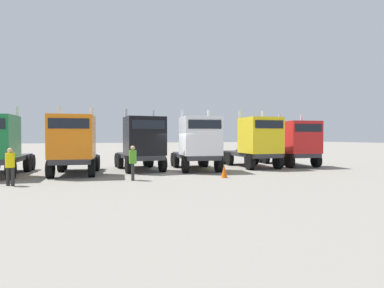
{
  "coord_description": "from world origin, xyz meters",
  "views": [
    {
      "loc": [
        -6.39,
        -19.64,
        2.31
      ],
      "look_at": [
        1.83,
        2.15,
        1.77
      ],
      "focal_mm": 30.12,
      "sensor_mm": 36.0,
      "label": 1
    }
  ],
  "objects_px": {
    "visitor_in_hivis": "(10,164)",
    "semi_truck_black": "(142,143)",
    "semi_truck_orange": "(74,144)",
    "traffic_cone_far": "(224,171)",
    "visitor_with_camera": "(133,160)",
    "semi_truck_yellow": "(257,142)",
    "semi_truck_white": "(198,143)",
    "semi_truck_red": "(295,143)"
  },
  "relations": [
    {
      "from": "semi_truck_orange",
      "to": "visitor_in_hivis",
      "type": "distance_m",
      "value": 4.39
    },
    {
      "from": "semi_truck_black",
      "to": "visitor_with_camera",
      "type": "relative_size",
      "value": 3.16
    },
    {
      "from": "semi_truck_red",
      "to": "traffic_cone_far",
      "type": "bearing_deg",
      "value": -54.21
    },
    {
      "from": "semi_truck_yellow",
      "to": "visitor_in_hivis",
      "type": "xyz_separation_m",
      "value": [
        -15.42,
        -3.37,
        -0.91
      ]
    },
    {
      "from": "semi_truck_black",
      "to": "semi_truck_yellow",
      "type": "bearing_deg",
      "value": 83.09
    },
    {
      "from": "visitor_in_hivis",
      "to": "semi_truck_black",
      "type": "bearing_deg",
      "value": 157.69
    },
    {
      "from": "semi_truck_orange",
      "to": "semi_truck_yellow",
      "type": "height_order",
      "value": "semi_truck_yellow"
    },
    {
      "from": "semi_truck_black",
      "to": "visitor_with_camera",
      "type": "bearing_deg",
      "value": -19.2
    },
    {
      "from": "visitor_in_hivis",
      "to": "traffic_cone_far",
      "type": "relative_size",
      "value": 2.4
    },
    {
      "from": "semi_truck_yellow",
      "to": "traffic_cone_far",
      "type": "height_order",
      "value": "semi_truck_yellow"
    },
    {
      "from": "semi_truck_orange",
      "to": "semi_truck_black",
      "type": "bearing_deg",
      "value": 110.63
    },
    {
      "from": "semi_truck_orange",
      "to": "visitor_with_camera",
      "type": "distance_m",
      "value": 4.51
    },
    {
      "from": "semi_truck_orange",
      "to": "semi_truck_yellow",
      "type": "distance_m",
      "value": 12.6
    },
    {
      "from": "semi_truck_white",
      "to": "traffic_cone_far",
      "type": "bearing_deg",
      "value": 8.42
    },
    {
      "from": "semi_truck_black",
      "to": "semi_truck_red",
      "type": "bearing_deg",
      "value": 85.24
    },
    {
      "from": "visitor_with_camera",
      "to": "semi_truck_red",
      "type": "bearing_deg",
      "value": 26.6
    },
    {
      "from": "semi_truck_yellow",
      "to": "semi_truck_red",
      "type": "distance_m",
      "value": 3.48
    },
    {
      "from": "visitor_with_camera",
      "to": "semi_truck_yellow",
      "type": "bearing_deg",
      "value": 31.17
    },
    {
      "from": "semi_truck_orange",
      "to": "traffic_cone_far",
      "type": "distance_m",
      "value": 9.0
    },
    {
      "from": "semi_truck_black",
      "to": "semi_truck_yellow",
      "type": "relative_size",
      "value": 0.92
    },
    {
      "from": "semi_truck_orange",
      "to": "visitor_in_hivis",
      "type": "relative_size",
      "value": 3.36
    },
    {
      "from": "semi_truck_yellow",
      "to": "visitor_with_camera",
      "type": "relative_size",
      "value": 3.42
    },
    {
      "from": "semi_truck_white",
      "to": "semi_truck_red",
      "type": "xyz_separation_m",
      "value": [
        8.21,
        0.37,
        -0.11
      ]
    },
    {
      "from": "semi_truck_orange",
      "to": "semi_truck_red",
      "type": "bearing_deg",
      "value": 98.73
    },
    {
      "from": "semi_truck_white",
      "to": "visitor_with_camera",
      "type": "distance_m",
      "value": 5.98
    },
    {
      "from": "semi_truck_black",
      "to": "traffic_cone_far",
      "type": "distance_m",
      "value": 6.38
    },
    {
      "from": "semi_truck_orange",
      "to": "semi_truck_yellow",
      "type": "bearing_deg",
      "value": 98.53
    },
    {
      "from": "semi_truck_yellow",
      "to": "traffic_cone_far",
      "type": "xyz_separation_m",
      "value": [
        -4.74,
        -4.23,
        -1.57
      ]
    },
    {
      "from": "semi_truck_yellow",
      "to": "visitor_with_camera",
      "type": "bearing_deg",
      "value": -65.27
    },
    {
      "from": "semi_truck_white",
      "to": "visitor_with_camera",
      "type": "height_order",
      "value": "semi_truck_white"
    },
    {
      "from": "semi_truck_yellow",
      "to": "traffic_cone_far",
      "type": "bearing_deg",
      "value": -43.16
    },
    {
      "from": "semi_truck_white",
      "to": "semi_truck_orange",
      "type": "bearing_deg",
      "value": -82.76
    },
    {
      "from": "semi_truck_orange",
      "to": "traffic_cone_far",
      "type": "bearing_deg",
      "value": 70.35
    },
    {
      "from": "semi_truck_red",
      "to": "visitor_with_camera",
      "type": "height_order",
      "value": "semi_truck_red"
    },
    {
      "from": "traffic_cone_far",
      "to": "semi_truck_red",
      "type": "bearing_deg",
      "value": 27.76
    },
    {
      "from": "semi_truck_black",
      "to": "visitor_with_camera",
      "type": "xyz_separation_m",
      "value": [
        -1.42,
        -4.33,
        -0.79
      ]
    },
    {
      "from": "semi_truck_white",
      "to": "visitor_with_camera",
      "type": "bearing_deg",
      "value": -48.85
    },
    {
      "from": "semi_truck_white",
      "to": "visitor_in_hivis",
      "type": "height_order",
      "value": "semi_truck_white"
    },
    {
      "from": "semi_truck_white",
      "to": "semi_truck_yellow",
      "type": "distance_m",
      "value": 4.74
    },
    {
      "from": "visitor_with_camera",
      "to": "semi_truck_white",
      "type": "bearing_deg",
      "value": 44.15
    },
    {
      "from": "semi_truck_yellow",
      "to": "semi_truck_black",
      "type": "bearing_deg",
      "value": -90.83
    },
    {
      "from": "traffic_cone_far",
      "to": "semi_truck_white",
      "type": "bearing_deg",
      "value": 89.94
    }
  ]
}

